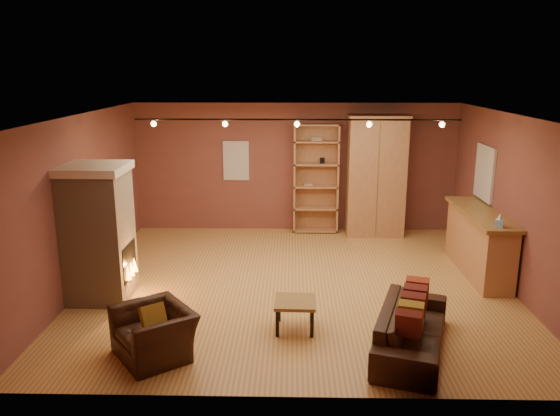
{
  "coord_description": "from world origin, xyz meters",
  "views": [
    {
      "loc": [
        -0.08,
        -8.55,
        3.51
      ],
      "look_at": [
        -0.27,
        0.2,
        1.27
      ],
      "focal_mm": 35.0,
      "sensor_mm": 36.0,
      "label": 1
    }
  ],
  "objects_px": {
    "fireplace": "(99,233)",
    "loveseat": "(412,321)",
    "bar_counter": "(479,242)",
    "armchair": "(154,325)",
    "coffee_table": "(295,305)",
    "bookcase": "(316,177)",
    "armoire": "(376,176)"
  },
  "relations": [
    {
      "from": "fireplace",
      "to": "bar_counter",
      "type": "height_order",
      "value": "fireplace"
    },
    {
      "from": "armchair",
      "to": "coffee_table",
      "type": "bearing_deg",
      "value": 76.6
    },
    {
      "from": "bookcase",
      "to": "bar_counter",
      "type": "distance_m",
      "value": 3.79
    },
    {
      "from": "armoire",
      "to": "coffee_table",
      "type": "xyz_separation_m",
      "value": [
        -1.74,
        -4.54,
        -0.93
      ]
    },
    {
      "from": "bar_counter",
      "to": "coffee_table",
      "type": "bearing_deg",
      "value": -145.4
    },
    {
      "from": "bookcase",
      "to": "armoire",
      "type": "xyz_separation_m",
      "value": [
        1.27,
        -0.2,
        0.08
      ]
    },
    {
      "from": "armoire",
      "to": "bar_counter",
      "type": "bearing_deg",
      "value": -57.34
    },
    {
      "from": "fireplace",
      "to": "bookcase",
      "type": "bearing_deg",
      "value": 46.9
    },
    {
      "from": "fireplace",
      "to": "armchair",
      "type": "xyz_separation_m",
      "value": [
        1.26,
        -1.79,
        -0.64
      ]
    },
    {
      "from": "fireplace",
      "to": "bar_counter",
      "type": "xyz_separation_m",
      "value": [
        6.24,
        1.2,
        -0.49
      ]
    },
    {
      "from": "loveseat",
      "to": "bookcase",
      "type": "bearing_deg",
      "value": 28.54
    },
    {
      "from": "armoire",
      "to": "armchair",
      "type": "bearing_deg",
      "value": -123.36
    },
    {
      "from": "fireplace",
      "to": "coffee_table",
      "type": "relative_size",
      "value": 3.7
    },
    {
      "from": "bar_counter",
      "to": "loveseat",
      "type": "xyz_separation_m",
      "value": [
        -1.74,
        -2.77,
        -0.17
      ]
    },
    {
      "from": "bar_counter",
      "to": "loveseat",
      "type": "relative_size",
      "value": 1.14
    },
    {
      "from": "bar_counter",
      "to": "coffee_table",
      "type": "relative_size",
      "value": 4.07
    },
    {
      "from": "bar_counter",
      "to": "armoire",
      "type": "bearing_deg",
      "value": 122.66
    },
    {
      "from": "bar_counter",
      "to": "coffee_table",
      "type": "xyz_separation_m",
      "value": [
        -3.22,
        -2.22,
        -0.21
      ]
    },
    {
      "from": "armoire",
      "to": "loveseat",
      "type": "height_order",
      "value": "armoire"
    },
    {
      "from": "bookcase",
      "to": "loveseat",
      "type": "height_order",
      "value": "bookcase"
    },
    {
      "from": "armoire",
      "to": "armchair",
      "type": "relative_size",
      "value": 2.26
    },
    {
      "from": "bookcase",
      "to": "armoire",
      "type": "height_order",
      "value": "armoire"
    },
    {
      "from": "bookcase",
      "to": "armchair",
      "type": "relative_size",
      "value": 2.09
    },
    {
      "from": "fireplace",
      "to": "loveseat",
      "type": "bearing_deg",
      "value": -19.19
    },
    {
      "from": "coffee_table",
      "to": "bar_counter",
      "type": "bearing_deg",
      "value": 34.6
    },
    {
      "from": "bookcase",
      "to": "fireplace",
      "type": "bearing_deg",
      "value": -133.1
    },
    {
      "from": "loveseat",
      "to": "coffee_table",
      "type": "height_order",
      "value": "loveseat"
    },
    {
      "from": "armchair",
      "to": "fireplace",
      "type": "bearing_deg",
      "value": 178.17
    },
    {
      "from": "coffee_table",
      "to": "armoire",
      "type": "bearing_deg",
      "value": 69.09
    },
    {
      "from": "fireplace",
      "to": "bar_counter",
      "type": "relative_size",
      "value": 0.91
    },
    {
      "from": "armchair",
      "to": "coffee_table",
      "type": "relative_size",
      "value": 1.99
    },
    {
      "from": "loveseat",
      "to": "armchair",
      "type": "bearing_deg",
      "value": 111.54
    }
  ]
}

